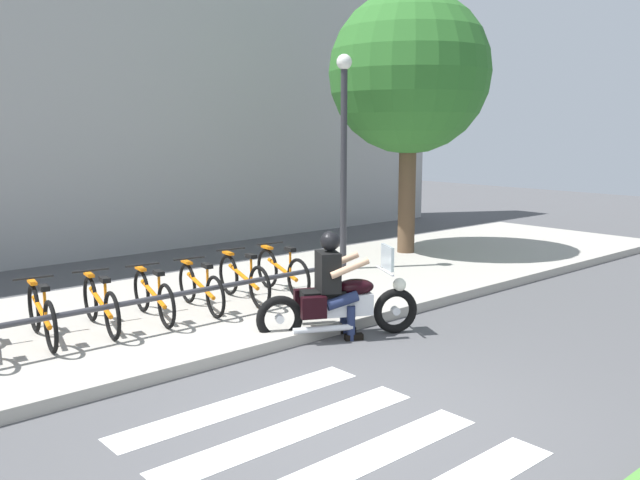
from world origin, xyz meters
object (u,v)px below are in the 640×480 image
Objects in this scene: rider at (334,277)px; bicycle_1 at (42,315)px; bicycle_4 at (201,288)px; bicycle_5 at (243,279)px; bike_rack at (173,297)px; tree_near_rack at (409,74)px; motorcycle at (340,304)px; street_lamp at (344,143)px; bicycle_3 at (153,296)px; bicycle_2 at (101,305)px; bicycle_6 at (282,272)px.

rider is 3.64m from bicycle_1.
bicycle_5 is at bearing -0.06° from bicycle_4.
bicycle_5 reaches higher than bicycle_1.
bicycle_4 is 0.31× the size of bike_rack.
rider is at bearing -147.87° from tree_near_rack.
motorcycle is 1.41× the size of rider.
street_lamp reaches higher than bicycle_1.
tree_near_rack is at bearing 15.04° from bike_rack.
tree_near_rack reaches higher than bicycle_5.
bicycle_3 is 0.56m from bike_rack.
street_lamp is at bearing 15.70° from bicycle_5.
bicycle_5 is 6.12m from tree_near_rack.
bicycle_2 is 2.22m from bicycle_5.
bicycle_1 is at bearing 149.20° from motorcycle.
bike_rack is (-1.48, -0.55, 0.07)m from bicycle_5.
bicycle_1 is 8.71m from tree_near_rack.
bicycle_5 is at bearing 94.54° from rider.
bicycle_1 is 0.97× the size of bicycle_5.
bike_rack is (0.74, -0.55, 0.08)m from bicycle_2.
street_lamp is (2.79, 0.78, 1.97)m from bicycle_5.
bicycle_6 is at bearing -0.01° from bicycle_2.
bicycle_5 is 1.58m from bike_rack.
bicycle_6 reaches higher than bicycle_5.
bicycle_3 is at bearing -169.60° from street_lamp.
bicycle_2 is 1.02× the size of bicycle_4.
bicycle_2 is 0.32× the size of bike_rack.
bicycle_3 is at bearing 0.02° from bicycle_1.
bike_rack is at bearing -36.84° from bicycle_2.
street_lamp is (4.27, 0.78, 1.99)m from bicycle_3.
bike_rack is at bearing 141.37° from rider.
motorcycle is 2.17m from bike_rack.
bicycle_1 is at bearing 180.00° from bicycle_5.
bike_rack is (-0.74, -0.55, 0.09)m from bicycle_4.
bicycle_4 is (-0.96, 1.90, 0.03)m from motorcycle.
bicycle_4 is at bearing 0.01° from bicycle_3.
rider reaches higher than bicycle_2.
bicycle_5 is (1.48, -0.00, 0.02)m from bicycle_3.
bike_rack is (-0.00, -0.55, 0.09)m from bicycle_3.
motorcycle is 0.50× the size of street_lamp.
bicycle_2 is 1.00× the size of bicycle_6.
bicycle_3 is 1.48m from bicycle_5.
street_lamp is at bearing 44.97° from rider.
bicycle_6 reaches higher than bicycle_2.
bicycle_4 is (0.74, 0.00, -0.00)m from bicycle_3.
bicycle_4 is (1.48, 0.00, -0.01)m from bicycle_2.
bicycle_1 is 0.99× the size of bicycle_2.
bicycle_6 is 2.95m from street_lamp.
street_lamp is at bearing 7.77° from bicycle_1.
street_lamp is (2.64, 2.64, 1.65)m from rider.
motorcycle is 1.22× the size of bicycle_5.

